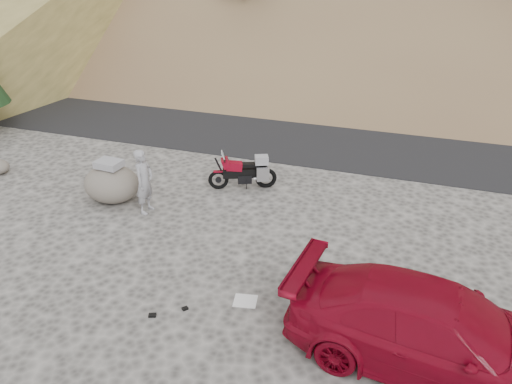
% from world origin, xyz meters
% --- Properties ---
extents(ground, '(140.00, 140.00, 0.00)m').
position_xyz_m(ground, '(0.00, 0.00, 0.00)').
color(ground, '#43403E').
rests_on(ground, ground).
extents(road, '(120.00, 7.00, 0.05)m').
position_xyz_m(road, '(0.00, 9.00, 0.00)').
color(road, black).
rests_on(road, ground).
extents(motorcycle, '(1.90, 1.04, 1.20)m').
position_xyz_m(motorcycle, '(-0.31, 3.47, 0.51)').
color(motorcycle, black).
rests_on(motorcycle, ground).
extents(man, '(0.44, 0.66, 1.78)m').
position_xyz_m(man, '(-2.37, 1.29, 0.00)').
color(man, '#949399').
rests_on(man, ground).
extents(red_car, '(5.31, 2.62, 1.48)m').
position_xyz_m(red_car, '(5.04, -1.97, 0.00)').
color(red_car, maroon).
rests_on(red_car, ground).
extents(boulder, '(1.90, 1.74, 1.21)m').
position_xyz_m(boulder, '(-3.58, 1.54, 0.53)').
color(boulder, '#5F5851').
rests_on(boulder, ground).
extents(gear_white_cloth, '(0.54, 0.50, 0.02)m').
position_xyz_m(gear_white_cloth, '(1.42, -1.42, 0.01)').
color(gear_white_cloth, white).
rests_on(gear_white_cloth, ground).
extents(gear_blue_mat, '(0.51, 0.32, 0.19)m').
position_xyz_m(gear_blue_mat, '(2.65, -1.12, 0.10)').
color(gear_blue_mat, '#1B49A5').
rests_on(gear_blue_mat, ground).
extents(gear_bottle, '(0.10, 0.10, 0.21)m').
position_xyz_m(gear_bottle, '(3.32, -1.33, 0.11)').
color(gear_bottle, '#1B49A5').
rests_on(gear_bottle, ground).
extents(gear_funnel, '(0.15, 0.15, 0.16)m').
position_xyz_m(gear_funnel, '(3.99, -1.50, 0.08)').
color(gear_funnel, red).
rests_on(gear_funnel, ground).
extents(gear_glove_a, '(0.18, 0.15, 0.04)m').
position_xyz_m(gear_glove_a, '(-0.16, -2.42, 0.02)').
color(gear_glove_a, black).
rests_on(gear_glove_a, ground).
extents(gear_glove_b, '(0.14, 0.15, 0.04)m').
position_xyz_m(gear_glove_b, '(0.36, -2.04, 0.02)').
color(gear_glove_b, black).
rests_on(gear_glove_b, ground).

